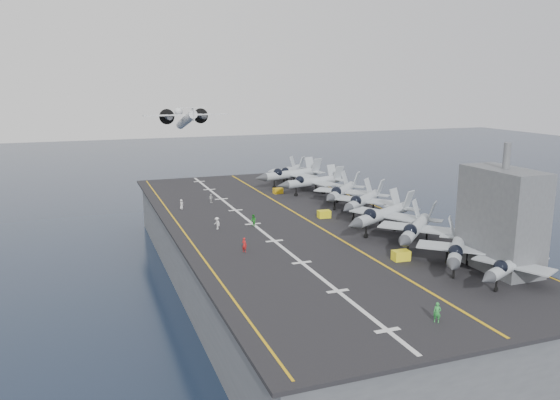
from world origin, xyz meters
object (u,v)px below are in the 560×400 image
object	(u,v)px
tow_cart_a	(401,255)
transport_plane	(186,120)
fighter_jet_0	(511,264)
island_superstructure	(502,207)

from	to	relation	value
tow_cart_a	transport_plane	size ratio (longest dim) A/B	0.10
fighter_jet_0	transport_plane	xyz separation A→B (m)	(-17.71, 93.36, 10.31)
fighter_jet_0	transport_plane	size ratio (longest dim) A/B	0.67
island_superstructure	transport_plane	xyz separation A→B (m)	(-19.85, 89.01, 5.01)
tow_cart_a	transport_plane	bearing A→B (deg)	97.46
island_superstructure	tow_cart_a	world-z (taller)	island_superstructure
tow_cart_a	island_superstructure	bearing A→B (deg)	-36.17
island_superstructure	tow_cart_a	bearing A→B (deg)	143.83
fighter_jet_0	transport_plane	bearing A→B (deg)	100.74
island_superstructure	transport_plane	size ratio (longest dim) A/B	0.67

